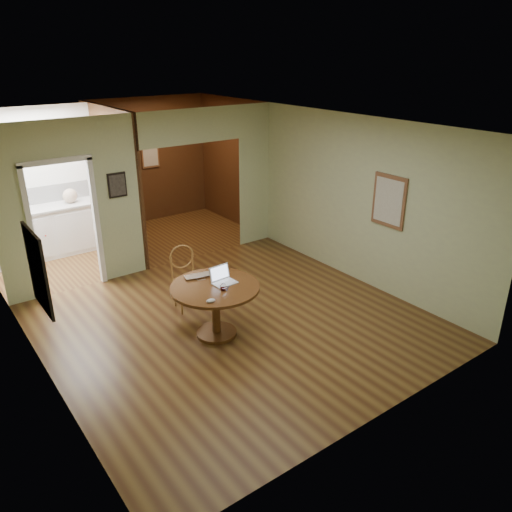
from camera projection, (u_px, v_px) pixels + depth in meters
floor at (236, 324)px, 7.12m from camera, size 5.00×5.00×0.00m
room_shell at (113, 194)px, 8.67m from camera, size 5.20×7.50×5.00m
dining_table at (215, 299)px, 6.64m from camera, size 1.19×1.19×0.74m
chair at (185, 274)px, 7.40m from camera, size 0.46×0.46×0.97m
open_laptop at (222, 278)px, 6.65m from camera, size 0.32×0.28×0.21m
closed_laptop at (199, 278)px, 6.77m from camera, size 0.40×0.30×0.03m
mouse at (211, 301)px, 6.14m from camera, size 0.13×0.09×0.05m
wine_glass at (223, 287)px, 6.43m from camera, size 0.09×0.09×0.10m
pen at (227, 289)px, 6.48m from camera, size 0.11×0.10×0.01m
kitchen_cabinet at (50, 231)px, 9.31m from camera, size 2.06×0.60×0.94m
grocery_bag at (70, 196)px, 9.34m from camera, size 0.31×0.28×0.27m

